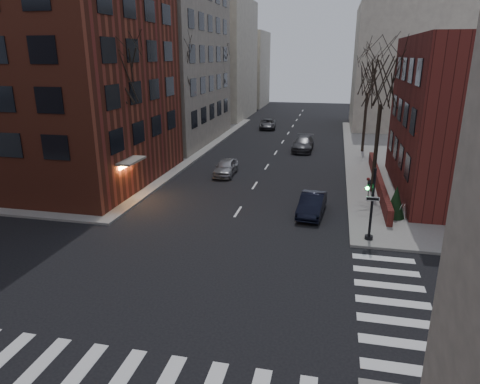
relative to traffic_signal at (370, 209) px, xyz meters
name	(u,v)px	position (x,y,z in m)	size (l,w,h in m)	color
ground	(170,317)	(-7.94, -8.99, -1.91)	(160.00, 160.00, 0.00)	black
sidewalk_far_left	(32,141)	(-36.94, 21.01, -1.83)	(44.00, 44.00, 0.15)	gray
building_left_brick	(52,65)	(-23.44, 7.51, 7.09)	(15.00, 15.00, 18.00)	brown
building_left_tan	(132,14)	(-24.94, 25.01, 12.09)	(18.00, 18.00, 28.00)	gray
low_wall_right	(378,181)	(1.36, 10.01, -1.26)	(0.35, 16.00, 1.00)	#5A1E1A
building_distant_la	(205,60)	(-22.94, 46.01, 7.09)	(14.00, 16.00, 18.00)	beige
building_distant_ra	(408,68)	(7.06, 41.01, 6.09)	(14.00, 14.00, 16.00)	beige
building_distant_lb	(240,69)	(-20.94, 63.01, 5.09)	(10.00, 12.00, 14.00)	beige
traffic_signal	(370,209)	(0.00, 0.00, 0.00)	(0.76, 0.44, 4.00)	black
tree_left_a	(117,74)	(-16.74, 5.01, 6.56)	(4.18, 4.18, 10.26)	#2D231C
tree_left_b	(179,64)	(-16.74, 17.01, 7.00)	(4.40, 4.40, 10.80)	#2D231C
tree_left_c	(218,69)	(-16.74, 31.01, 6.12)	(3.96, 3.96, 9.72)	#2D231C
tree_right_a	(383,81)	(0.86, 9.01, 6.12)	(3.96, 3.96, 9.72)	#2D231C
tree_right_b	(369,78)	(0.86, 23.01, 5.68)	(3.74, 3.74, 9.18)	#2D231C
streetlamp_near	(172,121)	(-16.14, 13.01, 2.33)	(0.36, 0.36, 6.28)	black
streetlamp_far	(227,99)	(-16.14, 33.01, 2.33)	(0.36, 0.36, 6.28)	black
parked_sedan	(312,204)	(-3.23, 3.52, -1.22)	(1.45, 4.16, 1.37)	black
car_lane_silver	(226,167)	(-10.90, 11.54, -1.23)	(1.61, 3.99, 1.36)	#A1A2A6
car_lane_gray	(303,144)	(-5.25, 22.68, -1.17)	(2.07, 5.09, 1.48)	#393A3E
car_lane_far	(268,124)	(-11.12, 35.92, -1.26)	(2.14, 4.63, 1.29)	#3A3A3E
sandwich_board	(402,212)	(2.25, 3.69, -1.33)	(0.38, 0.53, 0.86)	white
evergreen_shrub	(396,202)	(1.82, 3.77, -0.75)	(1.21, 1.21, 2.02)	black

